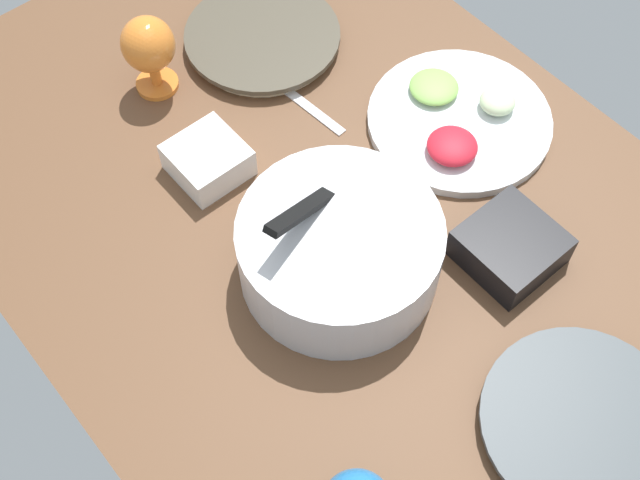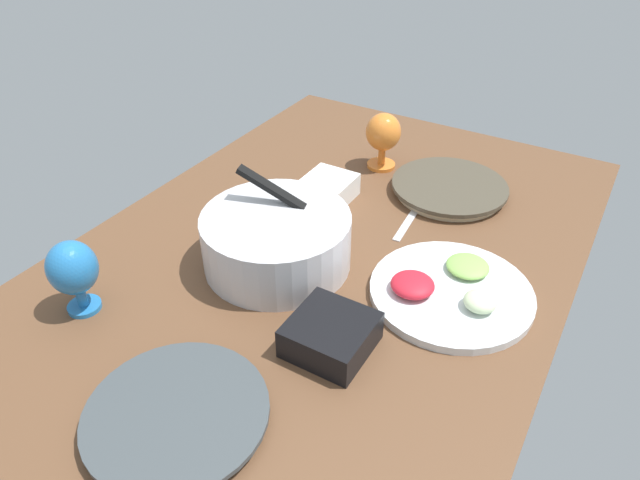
# 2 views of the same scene
# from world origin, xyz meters

# --- Properties ---
(ground_plane) EXTENTS (1.60, 1.04, 0.04)m
(ground_plane) POSITION_xyz_m (0.00, 0.00, -0.02)
(ground_plane) COLOR brown
(dinner_plate_left) EXTENTS (0.30, 0.30, 0.03)m
(dinner_plate_left) POSITION_xyz_m (-0.50, -0.03, 0.01)
(dinner_plate_left) COLOR silver
(dinner_plate_left) RESTS_ON ground_plane
(dinner_plate_right) EXTENTS (0.30, 0.30, 0.03)m
(dinner_plate_right) POSITION_xyz_m (0.40, -0.15, 0.01)
(dinner_plate_right) COLOR beige
(dinner_plate_right) RESTS_ON ground_plane
(mixing_bowl) EXTENTS (0.32, 0.32, 0.20)m
(mixing_bowl) POSITION_xyz_m (-0.07, 0.06, 0.07)
(mixing_bowl) COLOR silver
(mixing_bowl) RESTS_ON ground_plane
(fruit_platter) EXTENTS (0.33, 0.33, 0.05)m
(fruit_platter) POSITION_xyz_m (0.02, -0.30, 0.01)
(fruit_platter) COLOR silver
(fruit_platter) RESTS_ON ground_plane
(hurricane_glass_orange) EXTENTS (0.10, 0.10, 0.16)m
(hurricane_glass_orange) POSITION_xyz_m (0.44, 0.06, 0.10)
(hurricane_glass_orange) COLOR orange
(hurricane_glass_orange) RESTS_ON ground_plane
(hurricane_glass_blue) EXTENTS (0.09, 0.09, 0.16)m
(hurricane_glass_blue) POSITION_xyz_m (-0.39, 0.31, 0.10)
(hurricane_glass_blue) COLOR #2572B7
(hurricane_glass_blue) RESTS_ON ground_plane
(square_bowl_white) EXTENTS (0.12, 0.12, 0.06)m
(square_bowl_white) POSITION_xyz_m (0.22, 0.11, 0.03)
(square_bowl_white) COLOR white
(square_bowl_white) RESTS_ON ground_plane
(square_bowl_black) EXTENTS (0.14, 0.14, 0.06)m
(square_bowl_black) POSITION_xyz_m (-0.23, -0.16, 0.03)
(square_bowl_black) COLOR black
(square_bowl_black) RESTS_ON ground_plane
(fork_by_right_plate) EXTENTS (0.18, 0.03, 0.01)m
(fork_by_right_plate) POSITION_xyz_m (0.22, -0.12, 0.00)
(fork_by_right_plate) COLOR silver
(fork_by_right_plate) RESTS_ON ground_plane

